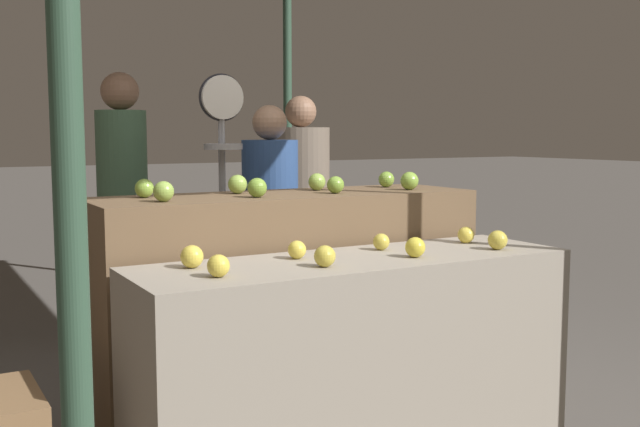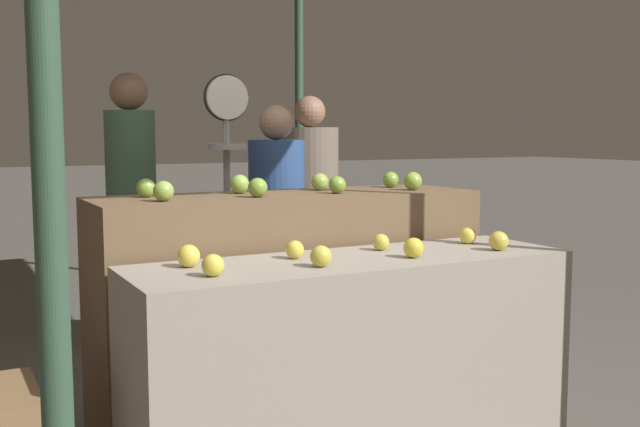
{
  "view_description": "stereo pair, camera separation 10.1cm",
  "coord_description": "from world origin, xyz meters",
  "px_view_note": "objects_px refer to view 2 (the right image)",
  "views": [
    {
      "loc": [
        -1.58,
        -2.48,
        1.38
      ],
      "look_at": [
        0.0,
        0.3,
        1.03
      ],
      "focal_mm": 42.0,
      "sensor_mm": 36.0,
      "label": 1
    },
    {
      "loc": [
        -1.5,
        -2.53,
        1.38
      ],
      "look_at": [
        0.0,
        0.3,
        1.03
      ],
      "focal_mm": 42.0,
      "sensor_mm": 36.0,
      "label": 2
    }
  ],
  "objects_px": {
    "person_vendor_at_scale": "(277,216)",
    "person_customer_right": "(310,198)",
    "produce_scale": "(227,167)",
    "person_customer_left": "(131,190)"
  },
  "relations": [
    {
      "from": "person_customer_left",
      "to": "person_customer_right",
      "type": "relative_size",
      "value": 1.07
    },
    {
      "from": "person_vendor_at_scale",
      "to": "person_customer_left",
      "type": "relative_size",
      "value": 0.88
    },
    {
      "from": "produce_scale",
      "to": "person_customer_left",
      "type": "xyz_separation_m",
      "value": [
        -0.28,
        0.92,
        -0.17
      ]
    },
    {
      "from": "person_vendor_at_scale",
      "to": "person_customer_right",
      "type": "height_order",
      "value": "person_customer_right"
    },
    {
      "from": "produce_scale",
      "to": "person_customer_right",
      "type": "relative_size",
      "value": 1.03
    },
    {
      "from": "person_vendor_at_scale",
      "to": "produce_scale",
      "type": "bearing_deg",
      "value": 39.12
    },
    {
      "from": "produce_scale",
      "to": "person_vendor_at_scale",
      "type": "xyz_separation_m",
      "value": [
        0.42,
        0.31,
        -0.32
      ]
    },
    {
      "from": "produce_scale",
      "to": "person_customer_right",
      "type": "distance_m",
      "value": 1.31
    },
    {
      "from": "person_customer_left",
      "to": "person_customer_right",
      "type": "xyz_separation_m",
      "value": [
        1.21,
        -0.05,
        -0.1
      ]
    },
    {
      "from": "person_customer_left",
      "to": "person_customer_right",
      "type": "bearing_deg",
      "value": -173.89
    }
  ]
}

